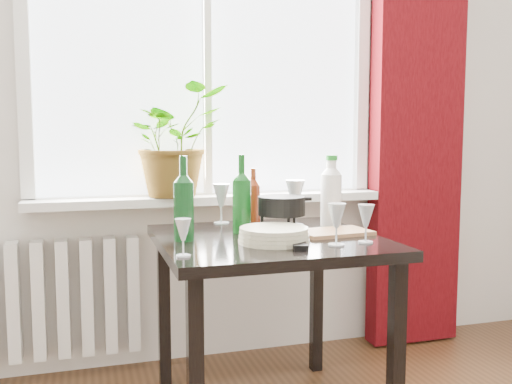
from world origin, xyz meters
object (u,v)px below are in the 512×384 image
object	(u,v)px
plate_stack	(274,235)
fondue_pot	(282,214)
bottle_amber	(253,195)
wineglass_front_right	(336,224)
cleaning_bottle	(331,190)
tv_remote	(298,244)
potted_plant	(174,141)
table	(268,259)
wineglass_far_right	(366,223)
wineglass_front_left	(183,237)
wineglass_back_center	(295,202)
wine_bottle_right	(242,193)
wineglass_back_left	(221,203)
radiator	(51,299)
cutting_board	(334,232)
wine_bottle_left	(184,198)

from	to	relation	value
plate_stack	fondue_pot	bearing A→B (deg)	63.17
bottle_amber	wineglass_front_right	xyz separation A→B (m)	(0.14, -0.58, -0.05)
cleaning_bottle	tv_remote	bearing A→B (deg)	-128.12
potted_plant	cleaning_bottle	distance (m)	0.78
table	wineglass_far_right	xyz separation A→B (m)	(0.30, -0.23, 0.17)
table	bottle_amber	size ratio (longest dim) A/B	3.38
fondue_pot	wineglass_front_left	bearing A→B (deg)	-123.14
potted_plant	wineglass_back_center	xyz separation A→B (m)	(0.47, -0.37, -0.27)
fondue_pot	wine_bottle_right	bearing A→B (deg)	-175.96
wineglass_back_left	wineglass_front_left	size ratio (longest dim) A/B	1.44
fondue_pot	potted_plant	bearing A→B (deg)	144.86
radiator	cleaning_bottle	size ratio (longest dim) A/B	2.51
bottle_amber	wineglass_back_center	bearing A→B (deg)	-37.15
wineglass_back_left	cleaning_bottle	bearing A→B (deg)	-23.90
potted_plant	wineglass_front_right	size ratio (longest dim) A/B	3.37
cleaning_bottle	cutting_board	size ratio (longest dim) A/B	1.13
wine_bottle_right	wineglass_back_left	distance (m)	0.26
tv_remote	wineglass_back_left	bearing A→B (deg)	118.53
bottle_amber	wineglass_front_left	bearing A→B (deg)	-124.87
fondue_pot	wineglass_back_left	bearing A→B (deg)	142.37
wine_bottle_right	wineglass_front_left	bearing A→B (deg)	-128.50
wineglass_back_center	wineglass_front_left	xyz separation A→B (m)	(-0.58, -0.49, -0.04)
wineglass_front_left	fondue_pot	world-z (taller)	fondue_pot
wine_bottle_right	wineglass_back_center	size ratio (longest dim) A/B	1.55
wine_bottle_left	wineglass_back_left	distance (m)	0.43
fondue_pot	wineglass_front_right	bearing A→B (deg)	-52.30
cleaning_bottle	wineglass_front_left	distance (m)	0.85
wineglass_back_left	cutting_board	size ratio (longest dim) A/B	0.65
plate_stack	wineglass_back_center	bearing A→B (deg)	58.25
wineglass_back_left	fondue_pot	distance (m)	0.35
wine_bottle_right	wineglass_back_center	world-z (taller)	wine_bottle_right
wineglass_front_right	fondue_pot	xyz separation A→B (m)	(-0.10, 0.32, -0.00)
radiator	plate_stack	size ratio (longest dim) A/B	3.01
wine_bottle_right	wineglass_back_left	bearing A→B (deg)	96.03
radiator	wine_bottle_right	world-z (taller)	wine_bottle_right
wine_bottle_left	wine_bottle_right	world-z (taller)	wine_bottle_left
tv_remote	wine_bottle_left	bearing A→B (deg)	163.24
radiator	wineglass_far_right	distance (m)	1.50
table	wineglass_front_left	distance (m)	0.50
potted_plant	radiator	bearing A→B (deg)	176.02
potted_plant	tv_remote	world-z (taller)	potted_plant
wine_bottle_left	cutting_board	xyz separation A→B (m)	(0.60, -0.04, -0.16)
bottle_amber	wineglass_far_right	world-z (taller)	bottle_amber
wineglass_front_left	fondue_pot	bearing A→B (deg)	36.26
wineglass_far_right	fondue_pot	size ratio (longest dim) A/B	0.66
wineglass_far_right	tv_remote	world-z (taller)	wineglass_far_right
cleaning_bottle	wineglass_back_center	distance (m)	0.17
wineglass_front_right	cleaning_bottle	bearing A→B (deg)	68.14
wineglass_far_right	wineglass_front_left	world-z (taller)	wineglass_far_right
radiator	wine_bottle_left	size ratio (longest dim) A/B	2.45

